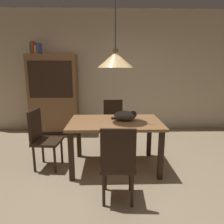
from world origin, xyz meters
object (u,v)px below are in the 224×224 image
Objects in this scene: chair_far_back at (113,121)px; hutch_bookcase at (54,96)px; chair_left_side at (42,136)px; book_yellow_short at (36,50)px; book_green_slim at (32,48)px; chair_near_front at (118,162)px; dining_table at (115,127)px; pendant_lamp at (115,60)px; book_blue_wide at (39,49)px; book_red_tall at (34,48)px; cat_sleeping at (125,116)px.

chair_far_back is 1.69m from hutch_bookcase.
book_yellow_short is at bearing 107.90° from chair_left_side.
book_green_slim is at bearing 179.80° from hutch_bookcase.
book_green_slim reaches higher than chair_near_front.
chair_left_side is at bearing -142.32° from chair_far_back.
chair_near_front is at bearing -90.27° from dining_table.
pendant_lamp is 2.49m from book_yellow_short.
chair_near_front is 1.45m from pendant_lamp.
book_yellow_short is at bearing 151.84° from chair_far_back.
chair_near_front is at bearing -58.51° from book_blue_wide.
chair_near_front is 3.47m from book_yellow_short.
chair_far_back reaches higher than dining_table.
book_yellow_short reaches higher than chair_near_front.
book_green_slim reaches higher than chair_left_side.
pendant_lamp is at bearing 89.73° from chair_near_front.
book_yellow_short is at bearing 180.00° from book_blue_wide.
book_green_slim is at bearing 124.09° from chair_near_front.
book_red_tall reaches higher than dining_table.
chair_near_front is 4.65× the size of book_yellow_short.
hutch_bookcase is 1.11m from book_blue_wide.
book_red_tall is 0.08m from book_yellow_short.
cat_sleeping is 2.79m from book_yellow_short.
book_red_tall reaches higher than book_green_slim.
book_blue_wide is (0.12, 0.00, -0.02)m from book_red_tall.
book_yellow_short is (-0.33, 0.00, 1.05)m from hutch_bookcase.
pendant_lamp is (-0.16, -0.04, 0.84)m from cat_sleeping.
dining_table is at bearing -166.49° from cat_sleeping.
chair_left_side is 0.50× the size of hutch_bookcase.
book_red_tall is at bearing 134.53° from dining_table.
hutch_bookcase reaches higher than chair_far_back.
chair_left_side is 2.33× the size of cat_sleeping.
book_blue_wide reaches higher than dining_table.
dining_table is 5.00× the size of book_red_tall.
chair_left_side is at bearing -82.15° from hutch_bookcase.
chair_left_side is 1.61m from pendant_lamp.
book_green_slim is 0.17m from book_blue_wide.
book_green_slim is at bearing 138.37° from cat_sleeping.
pendant_lamp reaches higher than chair_left_side.
cat_sleeping is 2.00× the size of book_yellow_short.
chair_far_back is at bearing -33.54° from hutch_bookcase.
cat_sleeping is at bearing -48.75° from hutch_bookcase.
chair_near_front is 0.50× the size of hutch_bookcase.
book_blue_wide is (-1.64, 1.79, 1.32)m from dining_table.
pendant_lamp reaches higher than chair_far_back.
pendant_lamp reaches higher than book_yellow_short.
book_yellow_short is 0.83× the size of book_blue_wide.
dining_table is 5.38× the size of book_green_slim.
book_green_slim is at bearing 153.26° from chair_far_back.
chair_left_side is 2.41m from book_green_slim.
cat_sleeping is at bearing 13.51° from dining_table.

